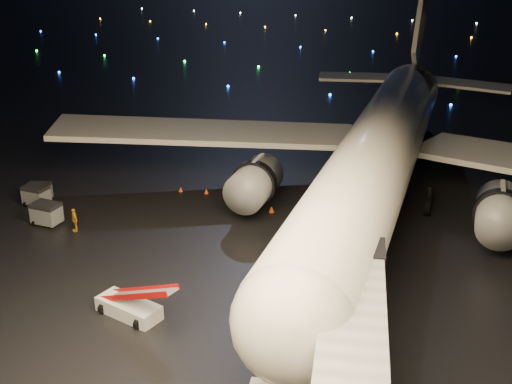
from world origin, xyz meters
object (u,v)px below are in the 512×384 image
at_px(airliner, 388,104).
at_px(crew_c, 74,220).
at_px(baggage_cart_1, 47,214).
at_px(baggage_cart_2, 39,192).
at_px(belt_loader, 128,294).
at_px(baggage_cart_0, 36,196).

relative_size(airliner, crew_c, 31.43).
xyz_separation_m(baggage_cart_1, baggage_cart_2, (-3.65, 3.84, -0.10)).
relative_size(airliner, baggage_cart_2, 31.21).
height_order(belt_loader, baggage_cart_0, belt_loader).
bearing_deg(airliner, crew_c, -146.38).
relative_size(baggage_cart_0, baggage_cart_2, 1.07).
bearing_deg(baggage_cart_2, airliner, 4.52).
height_order(baggage_cart_0, baggage_cart_2, baggage_cart_0).
relative_size(belt_loader, crew_c, 3.20).
bearing_deg(crew_c, airliner, 75.31).
bearing_deg(belt_loader, baggage_cart_0, 157.20).
height_order(crew_c, baggage_cart_2, crew_c).
bearing_deg(belt_loader, baggage_cart_2, 155.99).
relative_size(crew_c, baggage_cart_0, 0.93).
bearing_deg(baggage_cart_1, airliner, 34.36).
bearing_deg(crew_c, baggage_cart_2, -171.61).
distance_m(baggage_cart_1, baggage_cart_2, 5.30).
height_order(belt_loader, baggage_cart_1, belt_loader).
bearing_deg(belt_loader, baggage_cart_1, 158.63).
xyz_separation_m(belt_loader, crew_c, (-10.30, 9.19, -0.54)).
relative_size(belt_loader, baggage_cart_1, 2.84).
xyz_separation_m(crew_c, baggage_cart_1, (-2.87, 0.26, -0.04)).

